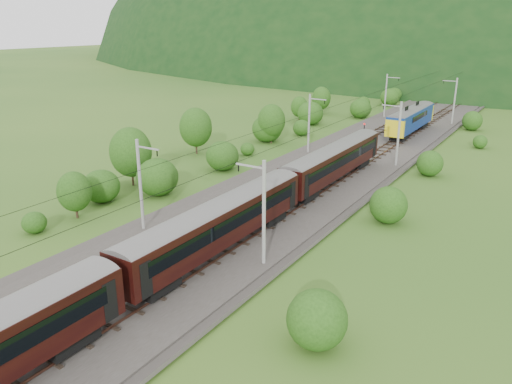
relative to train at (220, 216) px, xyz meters
The scene contains 14 objects.
ground 4.15m from the train, behind, with size 600.00×600.00×0.00m, color #2C591B.
railbed 11.02m from the train, 103.16° to the left, with size 14.00×220.00×0.30m, color #38332D.
track_left 11.72m from the train, 115.07° to the left, with size 2.40×220.00×0.27m.
track_right 10.69m from the train, 90.00° to the left, with size 2.40×220.00×0.27m.
catenary_left 33.39m from the train, 104.80° to the left, with size 2.54×192.28×8.00m.
catenary_right 32.50m from the train, 83.42° to the left, with size 2.54×192.28×8.00m.
overhead_wires 11.18m from the train, 103.16° to the left, with size 4.83×198.00×0.03m.
mountain_ridge 324.27m from the train, 112.18° to the left, with size 336.00×280.00×132.00m, color black.
train is the anchor object (origin of this frame).
hazard_post_near 59.14m from the train, 92.68° to the left, with size 0.15×0.15×1.45m, color red.
hazard_post_far 22.01m from the train, 96.32° to the left, with size 0.16×0.16×1.49m, color red.
signal 45.59m from the train, 96.82° to the left, with size 0.25×0.25×2.25m.
vegetation_left 27.44m from the train, 128.60° to the left, with size 13.67×149.98×6.65m.
vegetation_right 17.54m from the train, 57.49° to the left, with size 7.21×104.66×3.12m.
Camera 1 is at (23.83, -28.87, 17.55)m, focal length 35.00 mm.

